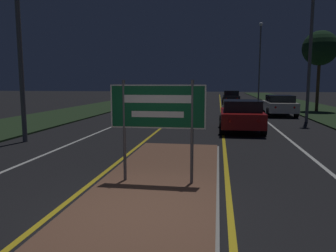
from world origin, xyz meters
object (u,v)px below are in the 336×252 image
streetlight_right_near (313,1)px  car_receding_1 (279,105)px  streetlight_right_far (260,54)px  car_approaching_2 (191,93)px  highway_sign (158,111)px  car_approaching_0 (163,106)px  car_approaching_1 (182,97)px  car_receding_2 (231,97)px  car_receding_0 (241,115)px

streetlight_right_near → car_receding_1: 7.17m
streetlight_right_far → car_approaching_2: size_ratio=2.19×
streetlight_right_near → highway_sign: bearing=-116.2°
car_approaching_0 → car_approaching_1: 15.08m
streetlight_right_far → car_approaching_0: (-8.68, -21.36, -5.14)m
highway_sign → car_approaching_0: size_ratio=0.53×
streetlight_right_near → car_approaching_2: 33.38m
streetlight_right_far → car_approaching_1: bearing=-145.4°
highway_sign → car_receding_2: 29.86m
car_receding_1 → car_approaching_2: car_receding_1 is taller
streetlight_right_far → car_receding_0: size_ratio=2.37×
highway_sign → streetlight_right_near: size_ratio=0.21×
highway_sign → car_approaching_0: highway_sign is taller
highway_sign → car_approaching_2: size_ratio=0.51×
car_approaching_0 → car_approaching_1: bearing=91.7°
highway_sign → car_approaching_1: 29.76m
streetlight_right_near → streetlight_right_far: streetlight_right_near is taller
car_receding_0 → highway_sign: bearing=-105.2°
car_approaching_1 → car_approaching_0: bearing=-88.3°
streetlight_right_far → car_approaching_1: size_ratio=2.30×
car_receding_0 → car_approaching_2: bearing=98.4°
highway_sign → car_receding_1: highway_sign is taller
streetlight_right_near → streetlight_right_far: bearing=90.3°
car_approaching_0 → car_approaching_2: car_approaching_2 is taller
car_receding_0 → car_approaching_1: car_receding_0 is taller
car_receding_0 → car_receding_1: (3.14, 8.03, -0.01)m
highway_sign → streetlight_right_near: (6.48, 13.20, 5.19)m
streetlight_right_far → car_receding_0: 27.86m
car_receding_1 → car_approaching_1: car_receding_1 is taller
car_approaching_1 → car_approaching_2: car_approaching_2 is taller
streetlight_right_near → car_approaching_0: 10.83m
car_approaching_1 → car_approaching_2: 15.03m
highway_sign → car_approaching_1: size_ratio=0.54×
streetlight_right_near → streetlight_right_far: (-0.14, 22.71, -1.01)m
car_receding_1 → car_approaching_2: (-8.43, 27.81, -0.02)m
highway_sign → streetlight_right_near: streetlight_right_near is taller
streetlight_right_near → car_receding_2: streetlight_right_near is taller
streetlight_right_near → car_approaching_1: (-9.26, 16.42, -6.17)m
car_receding_2 → car_receding_1: bearing=-77.6°
streetlight_right_near → car_receding_2: size_ratio=2.66×
car_receding_1 → car_approaching_0: bearing=-163.8°
highway_sign → streetlight_right_far: size_ratio=0.23×
highway_sign → car_approaching_0: (-2.34, 14.54, -0.96)m
car_receding_0 → car_approaching_0: (-4.73, 5.74, -0.05)m
car_approaching_0 → car_receding_0: bearing=-50.5°
streetlight_right_near → car_receding_1: bearing=104.6°
streetlight_right_far → car_receding_1: bearing=-92.4°
streetlight_right_near → car_approaching_2: (-9.37, 31.45, -6.13)m
car_approaching_0 → car_approaching_2: bearing=91.1°
car_receding_2 → car_approaching_0: 15.99m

